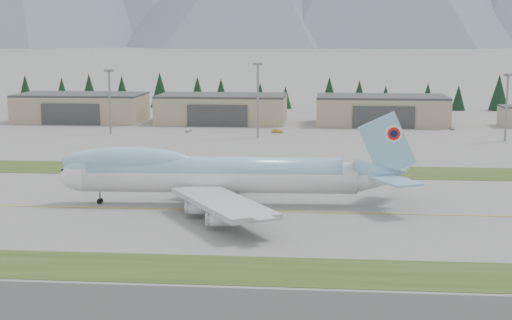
# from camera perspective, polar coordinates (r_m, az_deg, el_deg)

# --- Properties ---
(ground) EXTENTS (7000.00, 7000.00, 0.00)m
(ground) POSITION_cam_1_polar(r_m,az_deg,el_deg) (150.69, -4.61, -3.63)
(ground) COLOR slate
(ground) RESTS_ON ground
(grass_strip_near) EXTENTS (400.00, 14.00, 0.08)m
(grass_strip_near) POSITION_cam_1_polar(r_m,az_deg,el_deg) (114.68, -7.92, -7.77)
(grass_strip_near) COLOR #324318
(grass_strip_near) RESTS_ON ground
(grass_strip_far) EXTENTS (400.00, 18.00, 0.08)m
(grass_strip_far) POSITION_cam_1_polar(r_m,az_deg,el_deg) (194.32, -2.32, -0.73)
(grass_strip_far) COLOR #324318
(grass_strip_far) RESTS_ON ground
(taxiway_line_main) EXTENTS (400.00, 0.40, 0.02)m
(taxiway_line_main) POSITION_cam_1_polar(r_m,az_deg,el_deg) (150.69, -4.61, -3.63)
(taxiway_line_main) COLOR gold
(taxiway_line_main) RESTS_ON ground
(boeing_747_freighter) EXTENTS (70.54, 61.06, 18.64)m
(boeing_747_freighter) POSITION_cam_1_polar(r_m,az_deg,el_deg) (153.74, -2.92, -1.02)
(boeing_747_freighter) COLOR silver
(boeing_747_freighter) RESTS_ON ground
(hangar_left) EXTENTS (48.00, 26.60, 10.80)m
(hangar_left) POSITION_cam_1_polar(r_m,az_deg,el_deg) (311.05, -12.59, 3.75)
(hangar_left) COLOR tan
(hangar_left) RESTS_ON ground
(hangar_center) EXTENTS (48.00, 26.60, 10.80)m
(hangar_center) POSITION_cam_1_polar(r_m,az_deg,el_deg) (298.73, -2.48, 3.75)
(hangar_center) COLOR tan
(hangar_center) RESTS_ON ground
(hangar_right) EXTENTS (48.00, 26.60, 10.80)m
(hangar_right) POSITION_cam_1_polar(r_m,az_deg,el_deg) (296.55, 9.10, 3.61)
(hangar_right) COLOR tan
(hangar_right) RESTS_ON ground
(floodlight_masts) EXTENTS (150.93, 9.71, 24.31)m
(floodlight_masts) POSITION_cam_1_polar(r_m,az_deg,el_deg) (254.55, 7.31, 5.16)
(floodlight_masts) COLOR gray
(floodlight_masts) RESTS_ON ground
(service_vehicle_a) EXTENTS (2.12, 3.83, 1.23)m
(service_vehicle_a) POSITION_cam_1_polar(r_m,az_deg,el_deg) (271.96, -4.94, 2.06)
(service_vehicle_a) COLOR white
(service_vehicle_a) RESTS_ON ground
(service_vehicle_b) EXTENTS (4.34, 2.13, 1.37)m
(service_vehicle_b) POSITION_cam_1_polar(r_m,az_deg,el_deg) (267.88, 1.57, 1.98)
(service_vehicle_b) COLOR #AE7E2B
(service_vehicle_b) RESTS_ON ground
(service_vehicle_c) EXTENTS (2.04, 3.77, 1.04)m
(service_vehicle_c) POSITION_cam_1_polar(r_m,az_deg,el_deg) (285.54, 14.11, 2.15)
(service_vehicle_c) COLOR #AFB0B4
(service_vehicle_c) RESTS_ON ground
(conifer_belt) EXTENTS (278.13, 15.14, 16.21)m
(conifer_belt) POSITION_cam_1_polar(r_m,az_deg,el_deg) (358.78, 0.02, 4.93)
(conifer_belt) COLOR black
(conifer_belt) RESTS_ON ground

